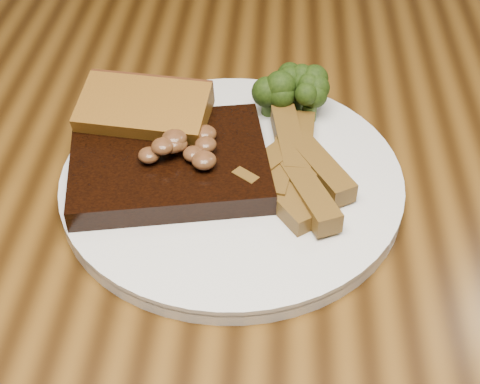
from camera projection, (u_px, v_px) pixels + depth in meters
The scene contains 9 objects.
dining_table at pixel (229, 274), 0.63m from camera, with size 1.60×0.90×0.75m.
chair_far at pixel (234, 43), 1.21m from camera, with size 0.54×0.54×0.94m.
plate at pixel (232, 182), 0.58m from camera, with size 0.29×0.29×0.01m, color silver.
steak at pixel (169, 165), 0.57m from camera, with size 0.17×0.13×0.02m, color black.
steak_bone at pixel (160, 215), 0.53m from camera, with size 0.14×0.01×0.02m, color beige.
mushroom_pile at pixel (177, 139), 0.55m from camera, with size 0.06×0.06×0.03m, color brown, non-canonical shape.
garlic_bread at pixel (146, 129), 0.61m from camera, with size 0.11×0.06×0.02m, color brown.
potato_wedges at pixel (299, 170), 0.57m from camera, with size 0.11×0.11×0.02m, color brown, non-canonical shape.
broccoli_cluster at pixel (291, 101), 0.63m from camera, with size 0.08×0.08×0.04m, color #243A0D, non-canonical shape.
Camera 1 is at (0.04, -0.41, 1.15)m, focal length 50.00 mm.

